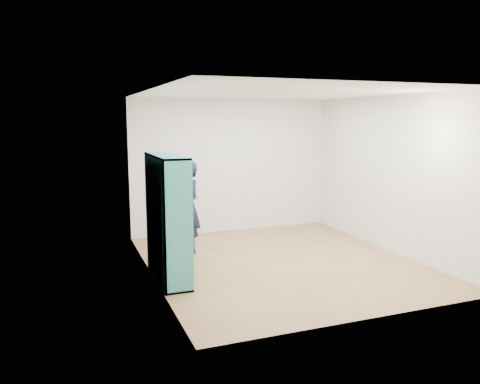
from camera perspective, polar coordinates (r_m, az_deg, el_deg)
name	(u,v)px	position (r m, az deg, el deg)	size (l,w,h in m)	color
floor	(281,262)	(7.42, 5.04, -8.49)	(4.50, 4.50, 0.00)	brown
ceiling	(284,93)	(7.09, 5.34, 11.98)	(4.50, 4.50, 0.00)	white
wall_left	(151,186)	(6.53, -10.81, 0.68)	(0.02, 4.50, 2.60)	silver
wall_right	(390,174)	(8.21, 17.84, 2.09)	(0.02, 4.50, 2.60)	silver
wall_back	(232,166)	(9.21, -0.96, 3.21)	(4.00, 0.02, 2.60)	silver
wall_front	(374,205)	(5.24, 16.01, -1.52)	(4.00, 0.02, 2.60)	silver
bookshelf	(166,219)	(6.53, -9.04, -3.30)	(0.38, 1.30, 1.73)	teal
person	(188,207)	(7.82, -6.31, -1.83)	(0.43, 0.60, 1.53)	black
smartphone	(178,201)	(7.82, -7.52, -1.11)	(0.04, 0.09, 0.14)	silver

